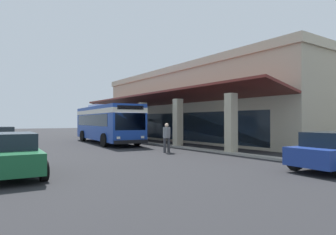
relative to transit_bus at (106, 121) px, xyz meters
name	(u,v)px	position (x,y,z in m)	size (l,w,h in m)	color
ground	(208,142)	(4.42, 7.64, -1.85)	(120.00, 120.00, 0.00)	#262628
curb_strip	(141,142)	(1.45, 2.59, -1.79)	(30.99, 0.50, 0.12)	#9E998E
plaza_building	(221,106)	(1.45, 12.21, 1.62)	(26.13, 16.57, 6.95)	#B2A88E
transit_bus	(106,121)	(0.00, 0.00, 0.00)	(11.39, 3.56, 3.34)	#193D9E
parked_sedan_tan	(0,137)	(-0.70, -7.89, -1.10)	(4.48, 2.16, 1.47)	#9E845B
parked_sedan_green	(10,154)	(12.18, -8.57, -1.10)	(4.52, 2.23, 1.47)	#195933
pedestrian	(167,136)	(9.16, 0.04, -0.86)	(0.44, 0.67, 1.75)	#38383D
potted_palm	(121,133)	(-4.59, 3.55, -1.28)	(1.77, 2.00, 2.13)	#4C4742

